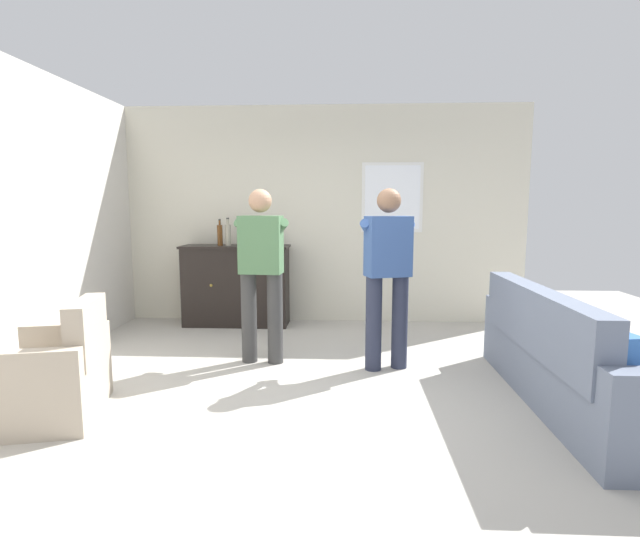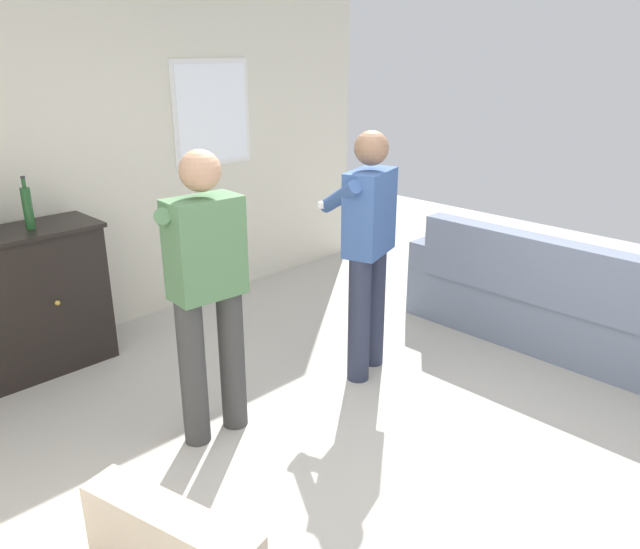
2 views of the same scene
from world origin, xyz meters
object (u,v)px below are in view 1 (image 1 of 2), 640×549
at_px(armchair, 56,377).
at_px(bottle_liquor_amber, 220,235).
at_px(sideboard_cabinet, 236,285).
at_px(bottle_wine_green, 254,234).
at_px(person_standing_left, 262,267).
at_px(couch, 558,361).
at_px(person_standing_right, 387,270).
at_px(bottle_spirits_clear, 228,234).

relative_size(armchair, bottle_liquor_amber, 3.02).
xyz_separation_m(sideboard_cabinet, bottle_wine_green, (0.25, -0.03, 0.66)).
relative_size(bottle_wine_green, person_standing_left, 0.21).
xyz_separation_m(sideboard_cabinet, bottle_liquor_amber, (-0.19, -0.02, 0.65)).
relative_size(sideboard_cabinet, person_standing_left, 0.81).
distance_m(couch, armchair, 3.75).
xyz_separation_m(sideboard_cabinet, person_standing_right, (1.78, -1.66, 0.42)).
bearing_deg(couch, person_standing_left, 159.25).
xyz_separation_m(couch, bottle_liquor_amber, (-3.22, 2.42, 0.82)).
bearing_deg(bottle_spirits_clear, bottle_wine_green, 0.41).
xyz_separation_m(couch, armchair, (-3.73, -0.42, -0.05)).
relative_size(armchair, person_standing_left, 0.60).
xyz_separation_m(bottle_spirits_clear, person_standing_right, (1.87, -1.62, -0.23)).
height_order(bottle_spirits_clear, person_standing_left, person_standing_left).
distance_m(bottle_wine_green, person_standing_left, 1.55).
relative_size(couch, bottle_wine_green, 6.77).
relative_size(bottle_spirits_clear, person_standing_left, 0.21).
distance_m(couch, bottle_wine_green, 3.78).
xyz_separation_m(couch, bottle_wine_green, (-2.79, 2.42, 0.83)).
distance_m(bottle_spirits_clear, person_standing_left, 1.65).
distance_m(couch, sideboard_cabinet, 3.90).
bearing_deg(person_standing_left, couch, -20.75).
bearing_deg(person_standing_right, person_standing_left, 173.57).
xyz_separation_m(armchair, sideboard_cabinet, (0.69, 2.86, 0.23)).
relative_size(couch, person_standing_right, 1.43).
xyz_separation_m(sideboard_cabinet, bottle_spirits_clear, (-0.08, -0.03, 0.65)).
bearing_deg(armchair, person_standing_left, 46.30).
relative_size(couch, bottle_spirits_clear, 6.87).
xyz_separation_m(armchair, bottle_spirits_clear, (0.61, 2.83, 0.88)).
height_order(armchair, bottle_spirits_clear, bottle_spirits_clear).
height_order(bottle_wine_green, person_standing_right, person_standing_right).
bearing_deg(bottle_spirits_clear, person_standing_left, -65.63).
distance_m(armchair, person_standing_left, 1.97).
bearing_deg(couch, bottle_wine_green, 139.09).
bearing_deg(armchair, bottle_liquor_amber, 79.97).
bearing_deg(couch, sideboard_cabinet, 141.12).
bearing_deg(person_standing_left, bottle_wine_green, 103.06).
height_order(sideboard_cabinet, bottle_wine_green, bottle_wine_green).
relative_size(bottle_wine_green, bottle_liquor_amber, 1.07).
xyz_separation_m(person_standing_left, person_standing_right, (1.19, -0.13, 0.00)).
xyz_separation_m(armchair, person_standing_left, (1.28, 1.34, 0.65)).
distance_m(person_standing_left, person_standing_right, 1.20).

